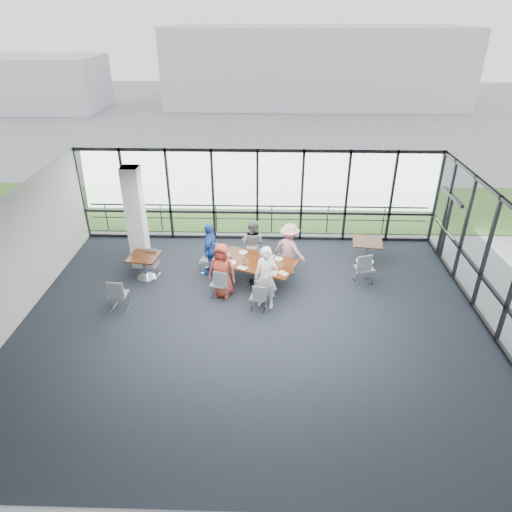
{
  "coord_description": "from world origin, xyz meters",
  "views": [
    {
      "loc": [
        0.39,
        -9.49,
        7.15
      ],
      "look_at": [
        0.05,
        1.66,
        1.1
      ],
      "focal_mm": 32.0,
      "sensor_mm": 36.0,
      "label": 1
    }
  ],
  "objects_px": {
    "diner_far_left": "(253,244)",
    "diner_end": "(210,249)",
    "diner_near_right": "(266,278)",
    "chair_spare_la": "(119,294)",
    "chair_main_fr": "(286,257)",
    "chair_spare_r": "(364,268)",
    "chair_main_nl": "(219,283)",
    "chair_spare_lb": "(151,264)",
    "diner_near_left": "(222,270)",
    "chair_main_end": "(209,259)",
    "main_table": "(256,265)",
    "chair_main_fl": "(255,252)",
    "diner_far_right": "(289,249)",
    "side_table_right": "(367,244)",
    "chair_main_nr": "(258,297)",
    "structural_column": "(136,218)",
    "side_table_left": "(144,259)"
  },
  "relations": [
    {
      "from": "diner_end",
      "to": "chair_spare_lb",
      "type": "height_order",
      "value": "diner_end"
    },
    {
      "from": "main_table",
      "to": "diner_far_left",
      "type": "height_order",
      "value": "diner_far_left"
    },
    {
      "from": "chair_main_fr",
      "to": "chair_spare_r",
      "type": "relative_size",
      "value": 0.83
    },
    {
      "from": "main_table",
      "to": "chair_spare_la",
      "type": "bearing_deg",
      "value": -137.89
    },
    {
      "from": "diner_end",
      "to": "chair_main_fr",
      "type": "xyz_separation_m",
      "value": [
        2.31,
        0.31,
        -0.41
      ]
    },
    {
      "from": "chair_main_end",
      "to": "diner_near_right",
      "type": "bearing_deg",
      "value": 59.25
    },
    {
      "from": "main_table",
      "to": "chair_spare_r",
      "type": "height_order",
      "value": "chair_spare_r"
    },
    {
      "from": "diner_near_left",
      "to": "diner_far_left",
      "type": "xyz_separation_m",
      "value": [
        0.79,
        1.68,
        -0.01
      ]
    },
    {
      "from": "diner_near_left",
      "to": "chair_main_end",
      "type": "xyz_separation_m",
      "value": [
        -0.55,
        1.29,
        -0.36
      ]
    },
    {
      "from": "diner_end",
      "to": "side_table_right",
      "type": "bearing_deg",
      "value": 108.75
    },
    {
      "from": "chair_spare_r",
      "to": "diner_near_right",
      "type": "bearing_deg",
      "value": -173.49
    },
    {
      "from": "diner_far_right",
      "to": "chair_spare_lb",
      "type": "distance_m",
      "value": 4.18
    },
    {
      "from": "structural_column",
      "to": "diner_near_right",
      "type": "distance_m",
      "value": 4.55
    },
    {
      "from": "chair_main_fr",
      "to": "diner_near_right",
      "type": "bearing_deg",
      "value": 91.72
    },
    {
      "from": "structural_column",
      "to": "main_table",
      "type": "xyz_separation_m",
      "value": [
        3.65,
        -1.04,
        -0.95
      ]
    },
    {
      "from": "diner_near_right",
      "to": "chair_spare_r",
      "type": "distance_m",
      "value": 3.15
    },
    {
      "from": "main_table",
      "to": "chair_main_nr",
      "type": "height_order",
      "value": "chair_main_nr"
    },
    {
      "from": "side_table_right",
      "to": "chair_main_fl",
      "type": "bearing_deg",
      "value": -175.9
    },
    {
      "from": "diner_near_right",
      "to": "chair_spare_la",
      "type": "relative_size",
      "value": 1.93
    },
    {
      "from": "side_table_left",
      "to": "chair_main_nl",
      "type": "bearing_deg",
      "value": -22.68
    },
    {
      "from": "chair_main_nl",
      "to": "chair_main_fr",
      "type": "xyz_separation_m",
      "value": [
        1.91,
        1.65,
        -0.03
      ]
    },
    {
      "from": "chair_spare_r",
      "to": "chair_spare_la",
      "type": "bearing_deg",
      "value": 175.19
    },
    {
      "from": "diner_near_right",
      "to": "chair_main_end",
      "type": "xyz_separation_m",
      "value": [
        -1.77,
        1.78,
        -0.45
      ]
    },
    {
      "from": "chair_main_nr",
      "to": "diner_end",
      "type": "bearing_deg",
      "value": 139.82
    },
    {
      "from": "main_table",
      "to": "chair_main_fl",
      "type": "bearing_deg",
      "value": 115.99
    },
    {
      "from": "side_table_right",
      "to": "chair_main_nl",
      "type": "height_order",
      "value": "chair_main_nl"
    },
    {
      "from": "main_table",
      "to": "chair_main_nr",
      "type": "relative_size",
      "value": 3.11
    },
    {
      "from": "side_table_right",
      "to": "diner_far_left",
      "type": "relative_size",
      "value": 0.64
    },
    {
      "from": "main_table",
      "to": "chair_main_nl",
      "type": "xyz_separation_m",
      "value": [
        -1.01,
        -0.72,
        -0.21
      ]
    },
    {
      "from": "main_table",
      "to": "chair_main_nl",
      "type": "height_order",
      "value": "chair_main_nl"
    },
    {
      "from": "chair_spare_lb",
      "to": "chair_spare_r",
      "type": "distance_m",
      "value": 6.33
    },
    {
      "from": "diner_far_left",
      "to": "diner_end",
      "type": "distance_m",
      "value": 1.34
    },
    {
      "from": "diner_near_left",
      "to": "diner_end",
      "type": "relative_size",
      "value": 0.98
    },
    {
      "from": "chair_main_nr",
      "to": "diner_near_left",
      "type": "bearing_deg",
      "value": 157.82
    },
    {
      "from": "diner_far_left",
      "to": "diner_far_right",
      "type": "relative_size",
      "value": 0.97
    },
    {
      "from": "structural_column",
      "to": "chair_main_end",
      "type": "bearing_deg",
      "value": -9.56
    },
    {
      "from": "side_table_right",
      "to": "chair_spare_r",
      "type": "relative_size",
      "value": 1.04
    },
    {
      "from": "side_table_left",
      "to": "chair_main_fl",
      "type": "xyz_separation_m",
      "value": [
        3.24,
        0.92,
        -0.17
      ]
    },
    {
      "from": "diner_far_left",
      "to": "chair_main_fr",
      "type": "bearing_deg",
      "value": -158.69
    },
    {
      "from": "diner_end",
      "to": "chair_spare_la",
      "type": "bearing_deg",
      "value": -39.24
    },
    {
      "from": "diner_near_left",
      "to": "chair_main_end",
      "type": "height_order",
      "value": "diner_near_left"
    },
    {
      "from": "chair_spare_la",
      "to": "diner_near_right",
      "type": "bearing_deg",
      "value": 7.51
    },
    {
      "from": "chair_main_end",
      "to": "chair_spare_lb",
      "type": "distance_m",
      "value": 1.73
    },
    {
      "from": "diner_near_right",
      "to": "chair_spare_la",
      "type": "distance_m",
      "value": 3.96
    },
    {
      "from": "chair_main_fr",
      "to": "chair_main_fl",
      "type": "bearing_deg",
      "value": 4.61
    },
    {
      "from": "structural_column",
      "to": "chair_main_end",
      "type": "relative_size",
      "value": 3.65
    },
    {
      "from": "chair_main_nl",
      "to": "chair_spare_r",
      "type": "distance_m",
      "value": 4.26
    },
    {
      "from": "diner_far_right",
      "to": "chair_spare_lb",
      "type": "relative_size",
      "value": 1.99
    },
    {
      "from": "diner_near_left",
      "to": "chair_spare_r",
      "type": "distance_m",
      "value": 4.17
    },
    {
      "from": "chair_main_nl",
      "to": "chair_spare_lb",
      "type": "bearing_deg",
      "value": 171.47
    }
  ]
}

